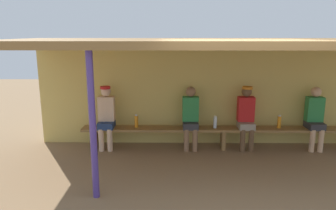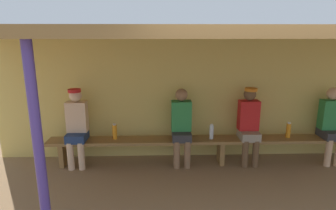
{
  "view_description": "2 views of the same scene",
  "coord_description": "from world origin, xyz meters",
  "px_view_note": "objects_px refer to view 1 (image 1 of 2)",
  "views": [
    {
      "loc": [
        -1.1,
        -4.94,
        2.42
      ],
      "look_at": [
        -1.17,
        1.3,
        1.01
      ],
      "focal_mm": 34.04,
      "sensor_mm": 36.0,
      "label": 1
    },
    {
      "loc": [
        -1.08,
        -3.18,
        2.25
      ],
      "look_at": [
        -0.93,
        1.45,
        1.09
      ],
      "focal_mm": 31.03,
      "sensor_mm": 36.0,
      "label": 2
    }
  ],
  "objects_px": {
    "player_in_blue": "(191,115)",
    "water_bottle_blue": "(136,121)",
    "water_bottle_green": "(279,122)",
    "player_with_sunglasses": "(315,116)",
    "bench": "(223,131)",
    "support_post": "(93,127)",
    "player_leftmost": "(106,114)",
    "player_rightmost": "(246,115)",
    "water_bottle_clear": "(215,122)"
  },
  "relations": [
    {
      "from": "player_in_blue",
      "to": "water_bottle_clear",
      "type": "height_order",
      "value": "player_in_blue"
    },
    {
      "from": "water_bottle_blue",
      "to": "player_with_sunglasses",
      "type": "bearing_deg",
      "value": -0.53
    },
    {
      "from": "bench",
      "to": "player_rightmost",
      "type": "relative_size",
      "value": 4.46
    },
    {
      "from": "bench",
      "to": "water_bottle_green",
      "type": "height_order",
      "value": "water_bottle_green"
    },
    {
      "from": "bench",
      "to": "player_leftmost",
      "type": "xyz_separation_m",
      "value": [
        -2.48,
        0.0,
        0.36
      ]
    },
    {
      "from": "player_leftmost",
      "to": "player_with_sunglasses",
      "type": "relative_size",
      "value": 1.01
    },
    {
      "from": "player_in_blue",
      "to": "water_bottle_blue",
      "type": "height_order",
      "value": "player_in_blue"
    },
    {
      "from": "player_rightmost",
      "to": "water_bottle_blue",
      "type": "relative_size",
      "value": 4.9
    },
    {
      "from": "bench",
      "to": "support_post",
      "type": "bearing_deg",
      "value": -136.82
    },
    {
      "from": "support_post",
      "to": "player_leftmost",
      "type": "height_order",
      "value": "support_post"
    },
    {
      "from": "player_rightmost",
      "to": "player_with_sunglasses",
      "type": "distance_m",
      "value": 1.44
    },
    {
      "from": "support_post",
      "to": "bench",
      "type": "bearing_deg",
      "value": 43.18
    },
    {
      "from": "water_bottle_green",
      "to": "water_bottle_blue",
      "type": "bearing_deg",
      "value": 179.6
    },
    {
      "from": "player_rightmost",
      "to": "player_leftmost",
      "type": "height_order",
      "value": "same"
    },
    {
      "from": "support_post",
      "to": "bench",
      "type": "distance_m",
      "value": 3.15
    },
    {
      "from": "player_with_sunglasses",
      "to": "player_leftmost",
      "type": "bearing_deg",
      "value": 179.99
    },
    {
      "from": "player_in_blue",
      "to": "player_with_sunglasses",
      "type": "bearing_deg",
      "value": 0.0
    },
    {
      "from": "water_bottle_green",
      "to": "water_bottle_clear",
      "type": "distance_m",
      "value": 1.36
    },
    {
      "from": "water_bottle_clear",
      "to": "bench",
      "type": "bearing_deg",
      "value": 3.49
    },
    {
      "from": "player_leftmost",
      "to": "water_bottle_clear",
      "type": "bearing_deg",
      "value": -0.36
    },
    {
      "from": "support_post",
      "to": "player_in_blue",
      "type": "height_order",
      "value": "support_post"
    },
    {
      "from": "support_post",
      "to": "player_rightmost",
      "type": "height_order",
      "value": "support_post"
    },
    {
      "from": "player_leftmost",
      "to": "water_bottle_green",
      "type": "relative_size",
      "value": 4.87
    },
    {
      "from": "water_bottle_green",
      "to": "bench",
      "type": "bearing_deg",
      "value": -179.19
    },
    {
      "from": "support_post",
      "to": "water_bottle_blue",
      "type": "distance_m",
      "value": 2.23
    },
    {
      "from": "support_post",
      "to": "player_rightmost",
      "type": "relative_size",
      "value": 1.64
    },
    {
      "from": "support_post",
      "to": "bench",
      "type": "xyz_separation_m",
      "value": [
        2.24,
        2.1,
        -0.71
      ]
    },
    {
      "from": "player_in_blue",
      "to": "water_bottle_green",
      "type": "distance_m",
      "value": 1.88
    },
    {
      "from": "player_with_sunglasses",
      "to": "water_bottle_blue",
      "type": "height_order",
      "value": "player_with_sunglasses"
    },
    {
      "from": "player_leftmost",
      "to": "water_bottle_green",
      "type": "height_order",
      "value": "player_leftmost"
    },
    {
      "from": "player_in_blue",
      "to": "water_bottle_clear",
      "type": "xyz_separation_m",
      "value": [
        0.52,
        -0.01,
        -0.14
      ]
    },
    {
      "from": "water_bottle_green",
      "to": "player_with_sunglasses",
      "type": "bearing_deg",
      "value": -1.06
    },
    {
      "from": "player_rightmost",
      "to": "player_with_sunglasses",
      "type": "height_order",
      "value": "player_rightmost"
    },
    {
      "from": "player_with_sunglasses",
      "to": "water_bottle_blue",
      "type": "xyz_separation_m",
      "value": [
        -3.76,
        0.03,
        -0.14
      ]
    },
    {
      "from": "player_rightmost",
      "to": "water_bottle_blue",
      "type": "height_order",
      "value": "player_rightmost"
    },
    {
      "from": "player_with_sunglasses",
      "to": "player_in_blue",
      "type": "distance_m",
      "value": 2.61
    },
    {
      "from": "player_rightmost",
      "to": "water_bottle_clear",
      "type": "relative_size",
      "value": 5.09
    },
    {
      "from": "player_leftmost",
      "to": "water_bottle_clear",
      "type": "distance_m",
      "value": 2.31
    },
    {
      "from": "player_with_sunglasses",
      "to": "player_in_blue",
      "type": "bearing_deg",
      "value": 180.0
    },
    {
      "from": "player_in_blue",
      "to": "water_bottle_blue",
      "type": "xyz_separation_m",
      "value": [
        -1.15,
        0.03,
        -0.14
      ]
    },
    {
      "from": "bench",
      "to": "water_bottle_green",
      "type": "xyz_separation_m",
      "value": [
        1.18,
        0.02,
        0.2
      ]
    },
    {
      "from": "support_post",
      "to": "water_bottle_green",
      "type": "relative_size",
      "value": 7.97
    },
    {
      "from": "player_leftmost",
      "to": "support_post",
      "type": "bearing_deg",
      "value": -83.4
    },
    {
      "from": "player_rightmost",
      "to": "water_bottle_green",
      "type": "height_order",
      "value": "player_rightmost"
    },
    {
      "from": "bench",
      "to": "water_bottle_clear",
      "type": "xyz_separation_m",
      "value": [
        -0.18,
        -0.01,
        0.2
      ]
    },
    {
      "from": "support_post",
      "to": "water_bottle_green",
      "type": "bearing_deg",
      "value": 31.77
    },
    {
      "from": "player_rightmost",
      "to": "player_in_blue",
      "type": "height_order",
      "value": "player_rightmost"
    },
    {
      "from": "player_leftmost",
      "to": "player_with_sunglasses",
      "type": "height_order",
      "value": "player_leftmost"
    },
    {
      "from": "player_with_sunglasses",
      "to": "water_bottle_clear",
      "type": "xyz_separation_m",
      "value": [
        -2.09,
        -0.01,
        -0.14
      ]
    },
    {
      "from": "support_post",
      "to": "water_bottle_clear",
      "type": "xyz_separation_m",
      "value": [
        2.06,
        2.09,
        -0.51
      ]
    }
  ]
}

